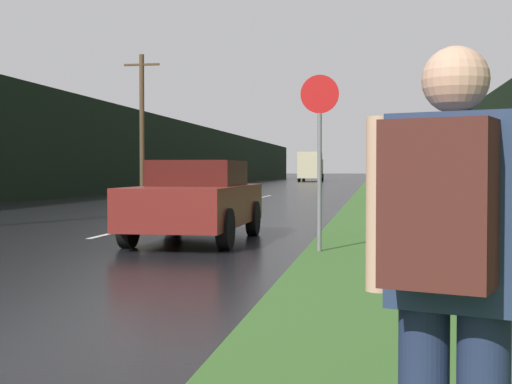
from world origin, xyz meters
TOP-DOWN VIEW (x-y plane):
  - grass_verge at (7.28, 40.00)m, footprint 6.00×240.00m
  - lane_stripe_c at (0.00, 15.91)m, footprint 0.12×3.00m
  - lane_stripe_d at (0.00, 22.91)m, footprint 0.12×3.00m
  - lane_stripe_e at (0.00, 29.91)m, footprint 0.12×3.00m
  - lane_stripe_f at (0.00, 36.91)m, footprint 0.12×3.00m
  - treeline_far_side at (-10.28, 50.00)m, footprint 2.00×140.00m
  - treeline_near_side at (13.28, 50.00)m, footprint 2.00×140.00m
  - utility_pole_far at (-5.98, 35.39)m, footprint 1.80×0.24m
  - stop_sign at (4.53, 12.91)m, footprint 0.61×0.07m
  - hitchhiker_with_backpack at (5.64, 3.88)m, footprint 0.56×0.50m
  - car_passing_near at (2.14, 14.38)m, footprint 1.88×4.33m
  - delivery_truck at (-2.14, 86.01)m, footprint 2.57×8.43m

SIDE VIEW (x-z plane):
  - lane_stripe_c at x=0.00m, z-range 0.00..0.01m
  - lane_stripe_d at x=0.00m, z-range 0.00..0.01m
  - lane_stripe_e at x=0.00m, z-range 0.00..0.01m
  - lane_stripe_f at x=0.00m, z-range 0.00..0.01m
  - grass_verge at x=7.28m, z-range 0.00..0.02m
  - car_passing_near at x=2.14m, z-range 0.02..1.51m
  - hitchhiker_with_backpack at x=5.64m, z-range 0.13..1.83m
  - stop_sign at x=4.53m, z-range 0.27..3.10m
  - delivery_truck at x=-2.14m, z-range 0.09..3.52m
  - treeline_far_side at x=-10.28m, z-range 0.00..5.12m
  - treeline_near_side at x=13.28m, z-range 0.00..6.03m
  - utility_pole_far at x=-5.98m, z-range 0.13..7.15m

